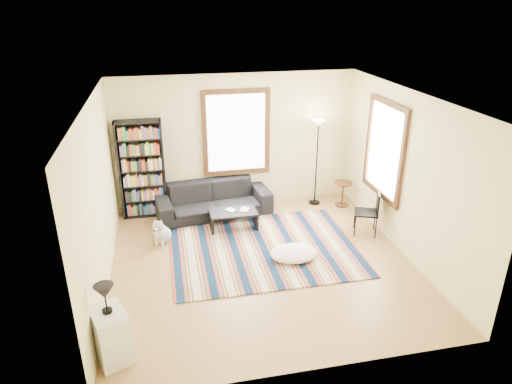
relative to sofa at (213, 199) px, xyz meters
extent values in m
cube|color=#A66F4B|center=(0.57, -2.05, -0.39)|extent=(5.00, 5.00, 0.10)
cube|color=white|center=(0.57, -2.05, 2.51)|extent=(5.00, 5.00, 0.10)
cube|color=beige|center=(0.57, 0.50, 1.06)|extent=(5.00, 0.10, 2.80)
cube|color=beige|center=(0.57, -4.60, 1.06)|extent=(5.00, 0.10, 2.80)
cube|color=beige|center=(-1.98, -2.05, 1.06)|extent=(0.10, 5.00, 2.80)
cube|color=beige|center=(3.12, -2.05, 1.06)|extent=(0.10, 5.00, 2.80)
cube|color=white|center=(0.57, 0.42, 1.26)|extent=(1.20, 0.06, 1.60)
cube|color=white|center=(3.04, -1.25, 1.26)|extent=(0.06, 1.20, 1.60)
cube|color=#0C213D|center=(0.70, -1.59, -0.33)|extent=(3.29, 2.63, 0.02)
imported|color=black|center=(0.00, 0.00, 0.00)|extent=(1.19, 2.41, 0.68)
cube|color=black|center=(-1.38, 0.27, 0.66)|extent=(0.90, 0.30, 2.00)
cube|color=black|center=(0.30, -0.69, -0.16)|extent=(1.02, 0.79, 0.36)
imported|color=beige|center=(0.20, -0.69, 0.03)|extent=(0.24, 0.23, 0.02)
imported|color=beige|center=(0.45, -0.64, 0.03)|extent=(0.25, 0.27, 0.02)
ellipsoid|color=white|center=(1.14, -2.03, -0.23)|extent=(0.90, 0.71, 0.21)
cylinder|color=#462611|center=(2.77, -0.14, -0.07)|extent=(0.44, 0.44, 0.54)
cube|color=black|center=(2.72, -1.41, 0.09)|extent=(0.54, 0.53, 0.86)
cube|color=silver|center=(-1.73, -3.84, 0.01)|extent=(0.54, 0.61, 0.70)
camera|label=1|loc=(-0.91, -8.55, 3.82)|focal=32.00mm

